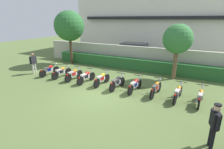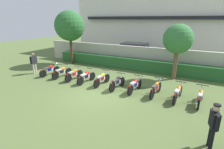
{
  "view_description": "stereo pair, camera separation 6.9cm",
  "coord_description": "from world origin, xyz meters",
  "px_view_note": "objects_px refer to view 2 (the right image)",
  "views": [
    {
      "loc": [
        5.12,
        -7.98,
        4.33
      ],
      "look_at": [
        0.0,
        1.95,
        0.78
      ],
      "focal_mm": 28.03,
      "sensor_mm": 36.0,
      "label": 1
    },
    {
      "loc": [
        5.19,
        -7.94,
        4.33
      ],
      "look_at": [
        0.0,
        1.95,
        0.78
      ],
      "focal_mm": 28.03,
      "sensor_mm": 36.0,
      "label": 2
    }
  ],
  "objects_px": {
    "motorcycle_in_row_1": "(62,72)",
    "motorcycle_in_row_7": "(156,88)",
    "parked_car": "(136,52)",
    "officer_0": "(214,123)",
    "motorcycle_in_row_2": "(74,74)",
    "tree_near_inspector": "(70,26)",
    "motorcycle_in_row_8": "(178,93)",
    "motorcycle_in_row_0": "(50,70)",
    "motorcycle_in_row_5": "(117,82)",
    "inspector_person": "(34,61)",
    "motorcycle_in_row_9": "(200,97)",
    "motorcycle_in_row_4": "(102,79)",
    "tree_far_side": "(178,39)",
    "motorcycle_in_row_3": "(86,77)",
    "motorcycle_in_row_6": "(135,85)"
  },
  "relations": [
    {
      "from": "motorcycle_in_row_1",
      "to": "motorcycle_in_row_7",
      "type": "bearing_deg",
      "value": -85.09
    },
    {
      "from": "parked_car",
      "to": "officer_0",
      "type": "distance_m",
      "value": 13.6
    },
    {
      "from": "parked_car",
      "to": "motorcycle_in_row_2",
      "type": "distance_m",
      "value": 8.38
    },
    {
      "from": "tree_near_inspector",
      "to": "motorcycle_in_row_8",
      "type": "bearing_deg",
      "value": -20.23
    },
    {
      "from": "motorcycle_in_row_0",
      "to": "motorcycle_in_row_5",
      "type": "bearing_deg",
      "value": -86.94
    },
    {
      "from": "parked_car",
      "to": "motorcycle_in_row_2",
      "type": "relative_size",
      "value": 2.5
    },
    {
      "from": "parked_car",
      "to": "motorcycle_in_row_2",
      "type": "height_order",
      "value": "parked_car"
    },
    {
      "from": "motorcycle_in_row_2",
      "to": "motorcycle_in_row_8",
      "type": "bearing_deg",
      "value": -87.11
    },
    {
      "from": "parked_car",
      "to": "inspector_person",
      "type": "xyz_separation_m",
      "value": [
        -5.71,
        -8.38,
        0.09
      ]
    },
    {
      "from": "motorcycle_in_row_5",
      "to": "motorcycle_in_row_9",
      "type": "xyz_separation_m",
      "value": [
        4.81,
        0.06,
        -0.01
      ]
    },
    {
      "from": "motorcycle_in_row_5",
      "to": "parked_car",
      "type": "bearing_deg",
      "value": 17.2
    },
    {
      "from": "motorcycle_in_row_7",
      "to": "motorcycle_in_row_4",
      "type": "bearing_deg",
      "value": 94.45
    },
    {
      "from": "motorcycle_in_row_4",
      "to": "tree_near_inspector",
      "type": "bearing_deg",
      "value": 59.66
    },
    {
      "from": "parked_car",
      "to": "tree_far_side",
      "type": "bearing_deg",
      "value": -46.26
    },
    {
      "from": "motorcycle_in_row_3",
      "to": "inspector_person",
      "type": "bearing_deg",
      "value": 97.01
    },
    {
      "from": "motorcycle_in_row_3",
      "to": "motorcycle_in_row_5",
      "type": "xyz_separation_m",
      "value": [
        2.44,
        -0.03,
        0.01
      ]
    },
    {
      "from": "motorcycle_in_row_8",
      "to": "officer_0",
      "type": "bearing_deg",
      "value": -150.5
    },
    {
      "from": "tree_far_side",
      "to": "motorcycle_in_row_4",
      "type": "height_order",
      "value": "tree_far_side"
    },
    {
      "from": "inspector_person",
      "to": "motorcycle_in_row_6",
      "type": "bearing_deg",
      "value": 1.38
    },
    {
      "from": "motorcycle_in_row_3",
      "to": "officer_0",
      "type": "xyz_separation_m",
      "value": [
        7.71,
        -3.39,
        0.55
      ]
    },
    {
      "from": "motorcycle_in_row_3",
      "to": "motorcycle_in_row_8",
      "type": "xyz_separation_m",
      "value": [
        6.14,
        0.03,
        0.0
      ]
    },
    {
      "from": "motorcycle_in_row_0",
      "to": "motorcycle_in_row_9",
      "type": "xyz_separation_m",
      "value": [
        10.88,
        -0.04,
        0.0
      ]
    },
    {
      "from": "tree_far_side",
      "to": "inspector_person",
      "type": "xyz_separation_m",
      "value": [
        -10.44,
        -3.93,
        -1.92
      ]
    },
    {
      "from": "motorcycle_in_row_1",
      "to": "inspector_person",
      "type": "distance_m",
      "value": 2.78
    },
    {
      "from": "motorcycle_in_row_7",
      "to": "parked_car",
      "type": "bearing_deg",
      "value": 32.24
    },
    {
      "from": "parked_car",
      "to": "officer_0",
      "type": "bearing_deg",
      "value": -61.6
    },
    {
      "from": "officer_0",
      "to": "motorcycle_in_row_9",
      "type": "bearing_deg",
      "value": -94.81
    },
    {
      "from": "motorcycle_in_row_1",
      "to": "motorcycle_in_row_3",
      "type": "distance_m",
      "value": 2.38
    },
    {
      "from": "motorcycle_in_row_4",
      "to": "motorcycle_in_row_6",
      "type": "distance_m",
      "value": 2.41
    },
    {
      "from": "parked_car",
      "to": "motorcycle_in_row_3",
      "type": "height_order",
      "value": "parked_car"
    },
    {
      "from": "tree_far_side",
      "to": "motorcycle_in_row_1",
      "type": "xyz_separation_m",
      "value": [
        -7.73,
        -3.65,
        -2.5
      ]
    },
    {
      "from": "motorcycle_in_row_7",
      "to": "tree_near_inspector",
      "type": "bearing_deg",
      "value": 72.23
    },
    {
      "from": "tree_far_side",
      "to": "motorcycle_in_row_9",
      "type": "height_order",
      "value": "tree_far_side"
    },
    {
      "from": "motorcycle_in_row_9",
      "to": "inspector_person",
      "type": "bearing_deg",
      "value": 93.84
    },
    {
      "from": "motorcycle_in_row_1",
      "to": "motorcycle_in_row_6",
      "type": "xyz_separation_m",
      "value": [
        5.99,
        -0.06,
        0.0
      ]
    },
    {
      "from": "parked_car",
      "to": "motorcycle_in_row_3",
      "type": "xyz_separation_m",
      "value": [
        -0.62,
        -8.22,
        -0.49
      ]
    },
    {
      "from": "motorcycle_in_row_2",
      "to": "motorcycle_in_row_5",
      "type": "relative_size",
      "value": 0.99
    },
    {
      "from": "motorcycle_in_row_2",
      "to": "motorcycle_in_row_6",
      "type": "bearing_deg",
      "value": -87.01
    },
    {
      "from": "motorcycle_in_row_7",
      "to": "motorcycle_in_row_0",
      "type": "bearing_deg",
      "value": 94.74
    },
    {
      "from": "officer_0",
      "to": "parked_car",
      "type": "bearing_deg",
      "value": -70.9
    },
    {
      "from": "officer_0",
      "to": "motorcycle_in_row_8",
      "type": "bearing_deg",
      "value": -77.74
    },
    {
      "from": "motorcycle_in_row_1",
      "to": "motorcycle_in_row_7",
      "type": "height_order",
      "value": "motorcycle_in_row_7"
    },
    {
      "from": "motorcycle_in_row_5",
      "to": "inspector_person",
      "type": "relative_size",
      "value": 1.07
    },
    {
      "from": "motorcycle_in_row_7",
      "to": "inspector_person",
      "type": "bearing_deg",
      "value": 96.03
    },
    {
      "from": "tree_near_inspector",
      "to": "motorcycle_in_row_1",
      "type": "height_order",
      "value": "tree_near_inspector"
    },
    {
      "from": "motorcycle_in_row_1",
      "to": "motorcycle_in_row_9",
      "type": "height_order",
      "value": "motorcycle_in_row_9"
    },
    {
      "from": "tree_far_side",
      "to": "motorcycle_in_row_7",
      "type": "bearing_deg",
      "value": -97.16
    },
    {
      "from": "motorcycle_in_row_0",
      "to": "motorcycle_in_row_3",
      "type": "xyz_separation_m",
      "value": [
        3.62,
        -0.07,
        0.0
      ]
    },
    {
      "from": "motorcycle_in_row_0",
      "to": "motorcycle_in_row_3",
      "type": "height_order",
      "value": "motorcycle_in_row_3"
    },
    {
      "from": "motorcycle_in_row_1",
      "to": "motorcycle_in_row_9",
      "type": "bearing_deg",
      "value": -85.62
    }
  ]
}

